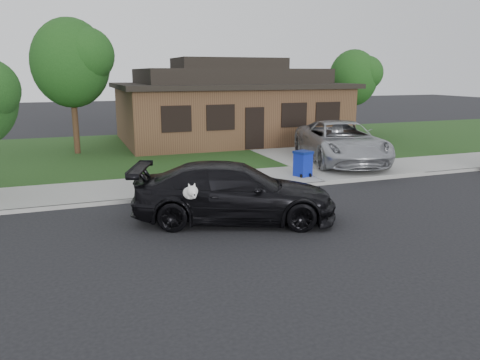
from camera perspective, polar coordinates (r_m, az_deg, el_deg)
name	(u,v)px	position (r m, az deg, el deg)	size (l,w,h in m)	color
ground	(269,225)	(12.57, 3.59, -5.46)	(120.00, 120.00, 0.00)	black
sidewalk	(214,182)	(17.07, -3.18, -0.29)	(60.00, 3.00, 0.12)	gray
curb	(227,192)	(15.69, -1.56, -1.47)	(60.00, 0.12, 0.12)	gray
lawn	(169,149)	(24.69, -8.67, 3.71)	(60.00, 13.00, 0.13)	#193814
driveway	(298,152)	(23.87, 7.12, 3.46)	(4.50, 13.00, 0.14)	gray
sedan	(234,192)	(12.69, -0.71, -1.52)	(5.90, 3.98, 1.59)	black
minivan	(341,142)	(20.96, 12.19, 4.58)	(2.92, 6.33, 1.76)	#A5A7AC
recycling_bin	(303,163)	(17.90, 7.68, 2.02)	(0.74, 0.74, 0.96)	#0E209A
house	(229,105)	(27.43, -1.38, 9.12)	(12.60, 8.60, 4.65)	#422B1C
tree_0	(74,61)	(23.79, -19.54, 13.47)	(3.78, 3.60, 6.34)	#332114
tree_1	(356,77)	(30.47, 13.97, 12.10)	(3.15, 3.00, 5.25)	#332114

